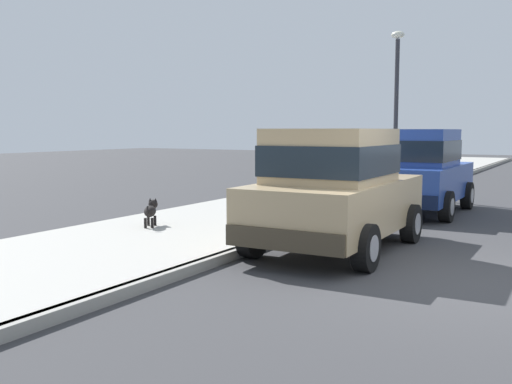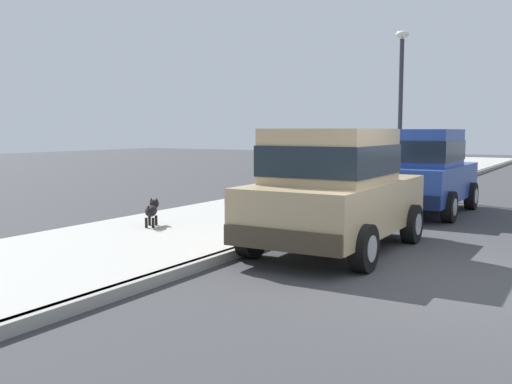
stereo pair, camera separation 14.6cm
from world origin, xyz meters
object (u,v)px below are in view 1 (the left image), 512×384
object	(u,v)px
car_tan_hatchback	(335,188)
car_blue_hatchback	(418,170)
dog_black	(151,210)
street_lamp	(396,92)

from	to	relation	value
car_tan_hatchback	car_blue_hatchback	world-z (taller)	same
dog_black	car_blue_hatchback	bearing A→B (deg)	56.08
car_blue_hatchback	street_lamp	world-z (taller)	street_lamp
dog_black	street_lamp	distance (m)	8.64
dog_black	street_lamp	world-z (taller)	street_lamp
street_lamp	car_tan_hatchback	bearing A→B (deg)	-79.77
car_tan_hatchback	car_blue_hatchback	size ratio (longest dim) A/B	1.00
car_blue_hatchback	street_lamp	bearing A→B (deg)	115.78
car_tan_hatchback	street_lamp	bearing A→B (deg)	100.23
car_tan_hatchback	car_blue_hatchback	xyz separation A→B (m)	(0.02, 4.81, 0.00)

